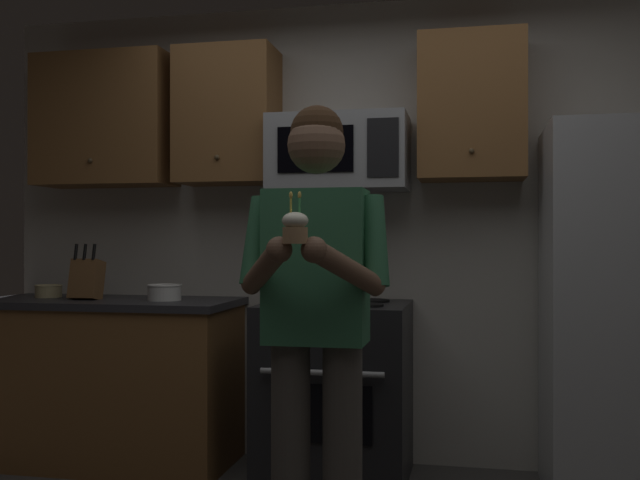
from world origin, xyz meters
name	(u,v)px	position (x,y,z in m)	size (l,w,h in m)	color
wall_back	(373,232)	(0.00, 1.75, 1.30)	(4.40, 0.10, 2.60)	beige
oven_range	(335,391)	(-0.15, 1.36, 0.46)	(0.76, 0.70, 0.93)	black
microwave	(339,153)	(-0.15, 1.48, 1.72)	(0.74, 0.41, 0.40)	#9EA0A5
cabinet_row_upper	(240,116)	(-0.72, 1.53, 1.95)	(2.78, 0.36, 0.76)	brown
counter_left	(109,380)	(-1.45, 1.38, 0.46)	(1.44, 0.66, 0.92)	brown
knife_block	(87,279)	(-1.56, 1.33, 1.03)	(0.16, 0.15, 0.32)	brown
bowl_large_white	(165,292)	(-1.11, 1.36, 0.97)	(0.19, 0.19, 0.09)	white
bowl_small_colored	(48,291)	(-1.86, 1.42, 0.96)	(0.16, 0.16, 0.07)	beige
person	(316,308)	(-0.03, 0.30, 1.00)	(0.60, 0.48, 1.76)	#4C4742
cupcake	(295,227)	(-0.03, -0.03, 1.29)	(0.09, 0.09, 0.17)	#A87F56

